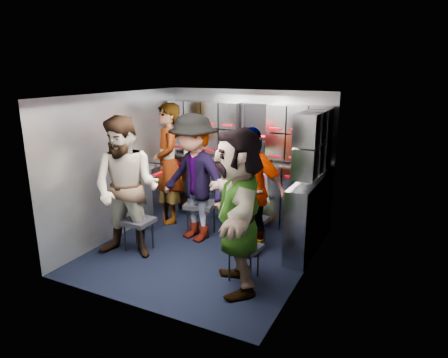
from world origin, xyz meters
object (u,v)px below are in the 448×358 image
at_px(jump_seat_mid_right, 254,221).
at_px(attendant_arc_a, 127,189).
at_px(attendant_arc_b, 194,178).
at_px(jump_seat_near_left, 138,223).
at_px(jump_seat_near_right, 244,249).
at_px(attendant_arc_c, 244,183).
at_px(attendant_standing, 168,164).
at_px(jump_seat_center, 248,204).
at_px(jump_seat_mid_left, 201,206).
at_px(attendant_arc_e, 238,211).
at_px(attendant_arc_d, 250,191).

distance_m(jump_seat_mid_right, attendant_arc_a, 1.80).
bearing_deg(attendant_arc_b, jump_seat_near_left, -109.40).
xyz_separation_m(jump_seat_near_right, attendant_arc_c, (-0.55, 1.24, 0.42)).
relative_size(jump_seat_mid_right, attendant_standing, 0.21).
xyz_separation_m(jump_seat_center, attendant_arc_a, (-1.06, -1.51, 0.51)).
bearing_deg(attendant_arc_c, jump_seat_mid_left, -168.70).
xyz_separation_m(jump_seat_near_left, attendant_arc_b, (0.49, 0.68, 0.52)).
relative_size(jump_seat_mid_left, attendant_arc_a, 0.27).
relative_size(attendant_arc_c, attendant_arc_e, 0.87).
height_order(jump_seat_center, attendant_arc_c, attendant_arc_c).
relative_size(jump_seat_near_right, attendant_arc_b, 0.24).
bearing_deg(jump_seat_mid_right, jump_seat_near_left, -147.51).
bearing_deg(attendant_arc_e, jump_seat_mid_right, 160.91).
bearing_deg(jump_seat_near_right, jump_seat_mid_left, 139.77).
relative_size(attendant_arc_a, attendant_arc_d, 1.09).
distance_m(jump_seat_mid_left, jump_seat_mid_right, 0.86).
xyz_separation_m(jump_seat_mid_left, attendant_arc_b, (-0.00, -0.18, 0.47)).
bearing_deg(attendant_standing, jump_seat_near_right, 16.28).
xyz_separation_m(jump_seat_near_left, attendant_arc_d, (1.35, 0.68, 0.45)).
distance_m(attendant_arc_c, attendant_arc_e, 1.52).
bearing_deg(jump_seat_center, attendant_standing, -170.81).
height_order(jump_seat_center, attendant_standing, attendant_standing).
distance_m(attendant_arc_a, attendant_arc_e, 1.61).
distance_m(jump_seat_mid_right, attendant_arc_e, 1.28).
bearing_deg(jump_seat_mid_left, jump_seat_center, 40.09).
distance_m(jump_seat_mid_left, attendant_standing, 0.94).
relative_size(jump_seat_mid_right, attendant_arc_a, 0.22).
bearing_deg(jump_seat_center, jump_seat_near_right, -68.95).
distance_m(attendant_arc_a, attendant_arc_d, 1.61).
distance_m(jump_seat_mid_left, attendant_arc_e, 1.65).
relative_size(jump_seat_near_right, attendant_arc_e, 0.23).
height_order(jump_seat_mid_left, jump_seat_near_right, jump_seat_mid_left).
bearing_deg(attendant_arc_c, jump_seat_near_left, -148.95).
relative_size(jump_seat_center, attendant_arc_e, 0.28).
height_order(jump_seat_near_left, attendant_arc_d, attendant_arc_d).
xyz_separation_m(attendant_arc_b, attendant_arc_c, (0.57, 0.48, -0.11)).
xyz_separation_m(jump_seat_mid_right, attendant_arc_b, (-0.86, -0.19, 0.56)).
xyz_separation_m(attendant_arc_a, attendant_arc_c, (1.06, 1.33, -0.13)).
bearing_deg(attendant_arc_d, attendant_arc_c, 125.49).
bearing_deg(attendant_arc_e, attendant_standing, -158.67).
bearing_deg(jump_seat_mid_left, attendant_arc_b, -90.00).
distance_m(jump_seat_near_left, attendant_standing, 1.28).
bearing_deg(attendant_arc_e, attendant_arc_a, -124.76).
bearing_deg(attendant_standing, attendant_arc_a, -30.09).
bearing_deg(attendant_arc_e, attendant_arc_b, -161.97).
xyz_separation_m(jump_seat_center, attendant_standing, (-1.30, -0.21, 0.54)).
relative_size(attendant_standing, attendant_arc_e, 1.04).
distance_m(jump_seat_mid_left, attendant_arc_d, 0.97).
relative_size(attendant_arc_b, attendant_arc_e, 0.99).
bearing_deg(jump_seat_near_right, attendant_arc_d, 108.27).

